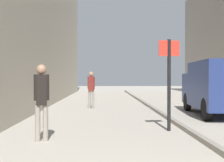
% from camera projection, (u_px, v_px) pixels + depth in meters
% --- Properties ---
extents(ground_plane, '(80.00, 80.00, 0.00)m').
position_uv_depth(ground_plane, '(120.00, 111.00, 14.31)').
color(ground_plane, '#A8A093').
extents(kerb_strip, '(0.16, 40.00, 0.12)m').
position_uv_depth(kerb_strip, '(155.00, 109.00, 14.35)').
color(kerb_strip, gray).
rests_on(kerb_strip, ground_plane).
extents(pedestrian_main_foreground, '(0.35, 0.24, 1.80)m').
position_uv_depth(pedestrian_main_foreground, '(91.00, 87.00, 15.18)').
color(pedestrian_main_foreground, gray).
rests_on(pedestrian_main_foreground, ground_plane).
extents(pedestrian_mid_block, '(0.36, 0.25, 1.83)m').
position_uv_depth(pedestrian_mid_block, '(42.00, 97.00, 7.47)').
color(pedestrian_mid_block, gray).
rests_on(pedestrian_mid_block, ground_plane).
extents(delivery_van, '(2.36, 5.03, 2.14)m').
position_uv_depth(delivery_van, '(219.00, 86.00, 12.51)').
color(delivery_van, navy).
rests_on(delivery_van, ground_plane).
extents(street_sign_post, '(0.60, 0.10, 2.60)m').
position_uv_depth(street_sign_post, '(169.00, 77.00, 8.90)').
color(street_sign_post, black).
rests_on(street_sign_post, ground_plane).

